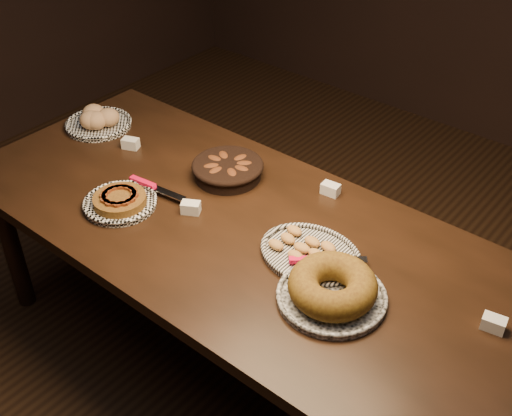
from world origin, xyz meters
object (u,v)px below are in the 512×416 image
Objects in this scene: apple_tart_plate at (121,201)px; madeleine_platter at (311,254)px; buffet_table at (249,246)px; bundt_cake_plate at (332,289)px.

apple_tart_plate is 0.76m from madeleine_platter.
buffet_table is at bearing 169.59° from madeleine_platter.
madeleine_platter is (0.73, 0.22, -0.00)m from apple_tart_plate.
bundt_cake_plate reaches higher than apple_tart_plate.
madeleine_platter is (0.26, 0.02, 0.09)m from buffet_table.
buffet_table is 5.98× the size of bundt_cake_plate.
apple_tart_plate is 0.81× the size of bundt_cake_plate.
buffet_table is 7.34× the size of apple_tart_plate.
bundt_cake_plate is (0.43, -0.10, 0.12)m from buffet_table.
apple_tart_plate is at bearing -178.92° from madeleine_platter.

